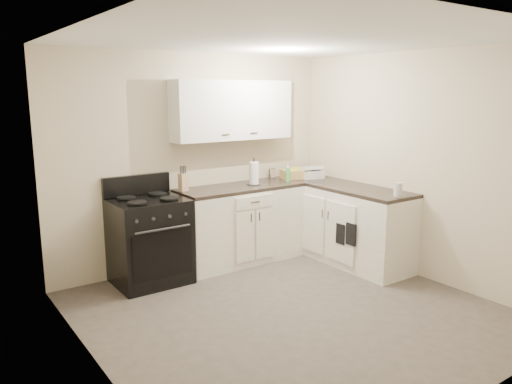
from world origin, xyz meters
TOP-DOWN VIEW (x-y plane):
  - floor at (0.00, 0.00)m, footprint 3.60×3.60m
  - ceiling at (0.00, 0.00)m, footprint 3.60×3.60m
  - wall_back at (0.00, 1.80)m, footprint 3.60×0.00m
  - wall_right at (1.80, 0.00)m, footprint 0.00×3.60m
  - wall_left at (-1.80, 0.00)m, footprint 0.00×3.60m
  - wall_front at (0.00, -1.80)m, footprint 3.60×0.00m
  - base_cabinets_back at (0.43, 1.50)m, footprint 1.55×0.60m
  - base_cabinets_right at (1.50, 0.85)m, footprint 0.60×1.90m
  - countertop_back at (0.43, 1.50)m, footprint 1.55×0.60m
  - countertop_right at (1.50, 0.85)m, footprint 0.60×1.90m
  - upper_cabinets at (0.43, 1.65)m, footprint 1.55×0.30m
  - stove at (-0.77, 1.48)m, footprint 0.77×0.66m
  - knife_block at (-0.27, 1.62)m, footprint 0.10×0.09m
  - paper_towel at (0.62, 1.48)m, footprint 0.15×0.15m
  - soap_bottle at (1.12, 1.44)m, footprint 0.06×0.06m
  - picture_frame at (1.09, 1.73)m, footprint 0.11×0.05m
  - wicker_basket at (1.32, 1.54)m, footprint 0.39×0.32m
  - countertop_grill at (1.51, 1.45)m, footprint 0.33×0.31m
  - glass_jar at (1.48, 0.00)m, footprint 0.11×0.11m
  - oven_mitt_near at (1.18, 0.37)m, footprint 0.02×0.15m
  - oven_mitt_far at (1.18, 0.53)m, footprint 0.02×0.14m

SIDE VIEW (x-z plane):
  - floor at x=0.00m, z-range 0.00..0.00m
  - oven_mitt_far at x=1.18m, z-range 0.32..0.56m
  - base_cabinets_back at x=0.43m, z-range 0.00..0.90m
  - base_cabinets_right at x=1.50m, z-range 0.00..0.90m
  - stove at x=-0.77m, z-range -0.01..0.93m
  - oven_mitt_near at x=1.18m, z-range 0.35..0.60m
  - countertop_back at x=0.43m, z-range 0.90..0.94m
  - countertop_right at x=1.50m, z-range 0.90..0.94m
  - countertop_grill at x=1.51m, z-range 0.94..1.04m
  - wicker_basket at x=1.32m, z-range 0.94..1.05m
  - picture_frame at x=1.09m, z-range 0.94..1.07m
  - glass_jar at x=1.48m, z-range 0.94..1.09m
  - soap_bottle at x=1.12m, z-range 0.94..1.11m
  - knife_block at x=-0.27m, z-range 0.94..1.14m
  - paper_towel at x=0.62m, z-range 0.94..1.22m
  - wall_back at x=0.00m, z-range -0.55..3.05m
  - wall_right at x=1.80m, z-range -0.55..3.05m
  - wall_left at x=-1.80m, z-range -0.55..3.05m
  - wall_front at x=0.00m, z-range -0.55..3.05m
  - upper_cabinets at x=0.43m, z-range 1.49..2.19m
  - ceiling at x=0.00m, z-range 2.50..2.50m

